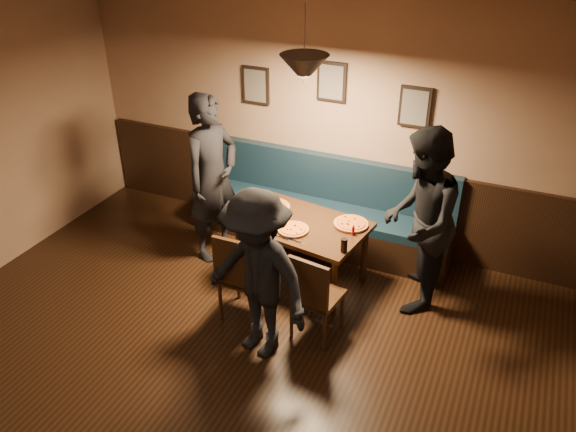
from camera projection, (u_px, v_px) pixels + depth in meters
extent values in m
plane|color=silver|center=(95.00, 81.00, 2.80)|extent=(7.00, 7.00, 0.00)
plane|color=#8C704F|center=(331.00, 121.00, 6.27)|extent=(6.00, 0.00, 6.00)
cube|color=black|center=(327.00, 195.00, 6.70)|extent=(5.88, 0.06, 1.00)
cube|color=black|center=(256.00, 85.00, 6.42)|extent=(0.32, 0.04, 0.42)
cube|color=black|center=(332.00, 82.00, 6.03)|extent=(0.32, 0.04, 0.42)
cube|color=black|center=(415.00, 107.00, 5.78)|extent=(0.32, 0.04, 0.42)
cone|color=black|center=(304.00, 69.00, 5.00)|extent=(0.44, 0.44, 0.25)
cube|color=#311E0D|center=(302.00, 251.00, 5.95)|extent=(1.39, 1.00, 0.69)
imported|color=black|center=(212.00, 178.00, 6.10)|extent=(0.61, 0.78, 1.87)
imported|color=black|center=(419.00, 222.00, 5.34)|extent=(0.79, 0.96, 1.83)
imported|color=black|center=(257.00, 276.00, 4.80)|extent=(1.14, 0.83, 1.59)
cylinder|color=#C76825|center=(272.00, 207.00, 6.02)|extent=(0.43, 0.43, 0.04)
cylinder|color=#CE6926|center=(293.00, 229.00, 5.64)|extent=(0.37, 0.37, 0.04)
cylinder|color=#C46C24|center=(351.00, 224.00, 5.72)|extent=(0.44, 0.44, 0.04)
cylinder|color=black|center=(344.00, 245.00, 5.29)|extent=(0.08, 0.08, 0.14)
cylinder|color=#A40514|center=(353.00, 230.00, 5.54)|extent=(0.03, 0.03, 0.12)
cube|color=#217F26|center=(263.00, 203.00, 6.13)|extent=(0.17, 0.17, 0.01)
cube|color=#1C6A35|center=(240.00, 227.00, 5.70)|extent=(0.19, 0.19, 0.01)
cube|color=silver|center=(286.00, 239.00, 5.51)|extent=(0.21, 0.06, 0.00)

